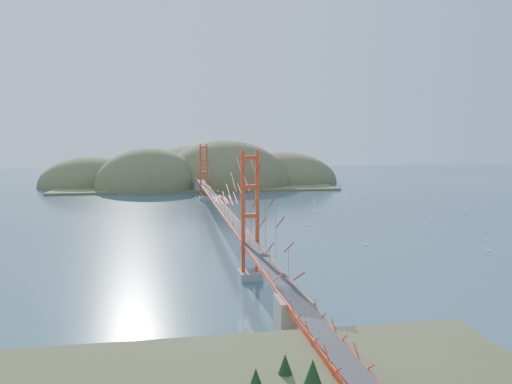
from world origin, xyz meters
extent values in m
plane|color=#284551|center=(0.00, 0.00, 0.00)|extent=(320.00, 320.00, 0.00)
cube|color=gray|center=(0.00, -30.00, 0.35)|extent=(2.00, 2.40, 0.70)
cube|color=gray|center=(0.00, 30.00, 0.35)|extent=(2.00, 2.40, 0.70)
cube|color=red|center=(0.00, 0.00, 3.30)|extent=(1.40, 92.00, 0.16)
cube|color=red|center=(0.00, 0.00, 3.10)|extent=(1.33, 92.00, 0.24)
cube|color=#38383A|center=(0.00, 0.00, 3.40)|extent=(1.19, 92.00, 0.03)
cube|color=gray|center=(0.00, -46.00, 1.65)|extent=(2.00, 2.20, 3.30)
cube|color=gray|center=(0.00, 46.00, 1.65)|extent=(2.20, 2.60, 3.30)
cube|color=red|center=(0.00, -52.00, 3.30)|extent=(1.40, 12.00, 0.16)
cube|color=red|center=(0.00, -52.00, 3.05)|extent=(1.33, 12.00, 0.30)
cube|color=gray|center=(0.00, -50.00, 1.47)|extent=(0.50, 0.70, 2.95)
cube|color=gray|center=(0.00, -48.00, 1.47)|extent=(0.50, 0.70, 2.95)
cube|color=#59544C|center=(0.00, -48.50, 0.12)|extent=(9.00, 6.00, 0.24)
cube|color=brown|center=(0.40, -47.80, 0.61)|extent=(3.70, 2.30, 0.75)
cube|color=gray|center=(0.40, -47.80, 1.04)|extent=(3.70, 2.30, 0.10)
cylinder|color=white|center=(0.40, -47.80, 1.49)|extent=(0.03, 0.03, 1.00)
cube|color=#4C522E|center=(-4.00, -51.00, 0.90)|extent=(24.00, 3.00, 1.80)
cone|color=black|center=(-4.70, -52.31, 3.44)|extent=(0.62, 0.62, 0.88)
cube|color=brown|center=(0.00, 64.00, 0.25)|extent=(70.00, 40.00, 0.60)
ellipsoid|color=brown|center=(-12.00, 56.00, 0.00)|extent=(28.00, 28.00, 21.00)
ellipsoid|color=brown|center=(8.00, 62.00, 0.00)|extent=(36.00, 36.00, 25.00)
ellipsoid|color=brown|center=(26.00, 70.00, 0.00)|extent=(32.00, 32.00, 18.00)
ellipsoid|color=brown|center=(-28.00, 68.00, 0.00)|extent=(28.00, 28.00, 16.00)
ellipsoid|color=brown|center=(2.00, 78.00, 0.00)|extent=(44.00, 44.00, 22.00)
cube|color=white|center=(13.08, -3.41, 0.06)|extent=(0.34, 0.57, 0.10)
cylinder|color=white|center=(13.08, -3.41, 0.35)|extent=(0.02, 0.02, 0.59)
cube|color=white|center=(44.99, 6.72, 0.06)|extent=(0.38, 0.60, 0.10)
cylinder|color=white|center=(44.99, 6.72, 0.37)|extent=(0.02, 0.02, 0.62)
cube|color=white|center=(36.55, 41.18, 0.06)|extent=(0.36, 0.59, 0.10)
cylinder|color=white|center=(36.55, 41.18, 0.37)|extent=(0.02, 0.02, 0.61)
cube|color=white|center=(33.49, -1.75, 0.06)|extent=(0.19, 0.59, 0.11)
cylinder|color=white|center=(33.49, -1.75, 0.38)|extent=(0.02, 0.02, 0.64)
cube|color=white|center=(28.18, -23.81, 0.06)|extent=(0.57, 0.28, 0.10)
cylinder|color=white|center=(28.18, -23.81, 0.36)|extent=(0.02, 0.02, 0.60)
cube|color=white|center=(44.50, 20.62, 0.07)|extent=(0.57, 0.61, 0.11)
cylinder|color=white|center=(44.50, 20.62, 0.41)|extent=(0.02, 0.02, 0.69)
cube|color=white|center=(15.74, 11.10, 0.06)|extent=(0.62, 0.37, 0.11)
cylinder|color=white|center=(15.74, 11.10, 0.38)|extent=(0.02, 0.02, 0.64)
cube|color=white|center=(15.93, -18.18, 0.06)|extent=(0.47, 0.61, 0.11)
cylinder|color=white|center=(15.93, -18.18, 0.39)|extent=(0.02, 0.02, 0.65)
cube|color=white|center=(35.53, 29.34, 0.07)|extent=(0.62, 0.52, 0.11)
cylinder|color=white|center=(35.53, 29.34, 0.40)|extent=(0.02, 0.02, 0.67)
cube|color=white|center=(12.53, 8.14, 0.05)|extent=(0.50, 0.17, 0.09)
cylinder|color=white|center=(12.53, 8.14, 0.33)|extent=(0.01, 0.01, 0.55)
cube|color=white|center=(49.25, 16.76, 0.05)|extent=(0.52, 0.31, 0.09)
cylinder|color=white|center=(49.25, 16.76, 0.32)|extent=(0.01, 0.01, 0.54)
cube|color=white|center=(22.27, 24.42, 0.07)|extent=(0.61, 0.23, 0.11)
cylinder|color=white|center=(22.27, 24.42, 0.40)|extent=(0.02, 0.02, 0.66)
cube|color=white|center=(32.07, -17.82, 0.06)|extent=(0.30, 0.60, 0.11)
cylinder|color=white|center=(32.07, -17.82, 0.38)|extent=(0.02, 0.02, 0.63)
cube|color=white|center=(39.09, 19.77, 0.06)|extent=(0.42, 0.53, 0.09)
cylinder|color=white|center=(39.09, 19.77, 0.34)|extent=(0.02, 0.02, 0.56)
cube|color=white|center=(17.67, 9.33, 0.07)|extent=(0.46, 0.65, 0.11)
cylinder|color=white|center=(17.67, 9.33, 0.41)|extent=(0.02, 0.02, 0.68)
camera|label=1|loc=(-7.09, -73.66, 12.57)|focal=35.00mm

